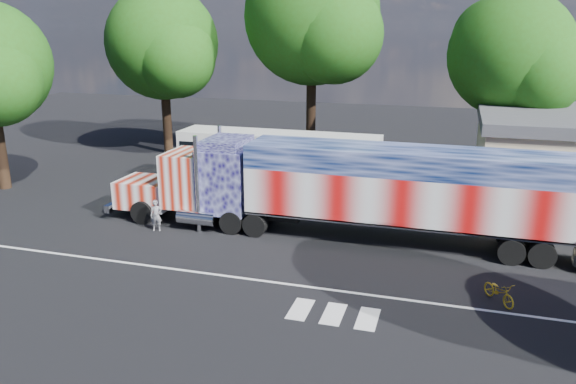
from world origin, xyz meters
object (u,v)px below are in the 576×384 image
(semi_truck, at_px, (345,187))
(tree_ne_a, at_px, (513,56))
(bicycle, at_px, (499,292))
(coach_bus, at_px, (278,161))
(tree_n_mid, at_px, (314,17))
(tree_nw_a, at_px, (164,44))
(woman, at_px, (156,215))

(semi_truck, height_order, tree_ne_a, tree_ne_a)
(semi_truck, relative_size, bicycle, 13.92)
(coach_bus, height_order, tree_ne_a, tree_ne_a)
(semi_truck, xyz_separation_m, tree_ne_a, (7.76, 12.41, 5.49))
(bicycle, relative_size, tree_n_mid, 0.11)
(tree_n_mid, height_order, tree_nw_a, tree_n_mid)
(bicycle, relative_size, tree_nw_a, 0.13)
(woman, distance_m, bicycle, 16.00)
(coach_bus, xyz_separation_m, tree_ne_a, (13.10, 5.86, 6.11))
(tree_ne_a, relative_size, tree_nw_a, 0.93)
(tree_ne_a, bearing_deg, tree_n_mid, 167.94)
(semi_truck, bearing_deg, tree_n_mid, 109.56)
(bicycle, bearing_deg, woman, 133.16)
(tree_n_mid, bearing_deg, bicycle, -59.00)
(coach_bus, xyz_separation_m, bicycle, (12.08, -11.55, -1.42))
(tree_n_mid, bearing_deg, coach_bus, -89.52)
(tree_ne_a, xyz_separation_m, tree_n_mid, (-13.17, 2.81, 2.30))
(semi_truck, distance_m, tree_n_mid, 17.93)
(woman, height_order, tree_n_mid, tree_n_mid)
(bicycle, height_order, tree_nw_a, tree_nw_a)
(semi_truck, distance_m, tree_ne_a, 15.63)
(woman, distance_m, tree_n_mid, 19.87)
(bicycle, xyz_separation_m, tree_n_mid, (-12.15, 20.22, 9.82))
(tree_ne_a, height_order, tree_n_mid, tree_n_mid)
(coach_bus, height_order, woman, coach_bus)
(tree_nw_a, bearing_deg, tree_ne_a, -3.89)
(semi_truck, height_order, woman, semi_truck)
(tree_ne_a, bearing_deg, semi_truck, -122.03)
(tree_n_mid, bearing_deg, woman, -101.69)
(woman, xyz_separation_m, bicycle, (15.69, -3.11, -0.35))
(woman, relative_size, tree_nw_a, 0.12)
(tree_n_mid, bearing_deg, semi_truck, -70.44)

